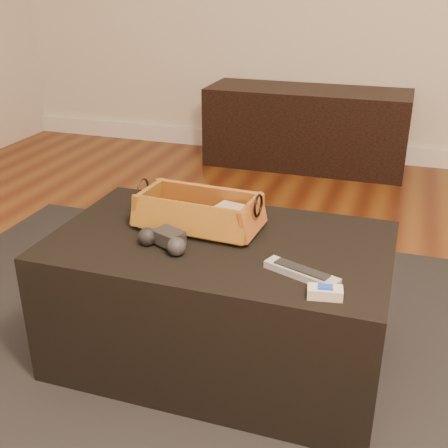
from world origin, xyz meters
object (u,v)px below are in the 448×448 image
(silver_remote, at_px, (302,273))
(cream_gadget, at_px, (325,292))
(tv_remote, at_px, (191,221))
(game_controller, at_px, (165,240))
(ottoman, at_px, (220,300))
(media_cabinet, at_px, (306,128))
(wicker_basket, at_px, (199,214))

(silver_remote, height_order, cream_gadget, cream_gadget)
(tv_remote, bearing_deg, silver_remote, -29.42)
(game_controller, distance_m, silver_remote, 0.41)
(ottoman, height_order, silver_remote, silver_remote)
(ottoman, bearing_deg, media_cabinet, 93.51)
(media_cabinet, distance_m, wicker_basket, 2.05)
(media_cabinet, distance_m, silver_remote, 2.29)
(tv_remote, bearing_deg, ottoman, -26.20)
(silver_remote, xyz_separation_m, cream_gadget, (0.07, -0.08, 0.00))
(game_controller, bearing_deg, media_cabinet, 89.97)
(silver_remote, distance_m, cream_gadget, 0.11)
(media_cabinet, relative_size, wicker_basket, 3.17)
(ottoman, relative_size, silver_remote, 4.73)
(game_controller, xyz_separation_m, cream_gadget, (0.48, -0.12, -0.01))
(game_controller, bearing_deg, tv_remote, 82.57)
(wicker_basket, distance_m, game_controller, 0.18)
(wicker_basket, bearing_deg, silver_remote, -29.74)
(media_cabinet, xyz_separation_m, ottoman, (0.13, -2.10, -0.03))
(game_controller, bearing_deg, ottoman, 39.86)
(media_cabinet, xyz_separation_m, game_controller, (-0.00, -2.20, 0.21))
(media_cabinet, xyz_separation_m, tv_remote, (0.02, -2.05, 0.21))
(game_controller, height_order, cream_gadget, game_controller)
(wicker_basket, height_order, game_controller, wicker_basket)
(game_controller, height_order, silver_remote, game_controller)
(game_controller, xyz_separation_m, silver_remote, (0.40, -0.04, -0.02))
(ottoman, xyz_separation_m, game_controller, (-0.13, -0.11, 0.24))
(game_controller, distance_m, cream_gadget, 0.49)
(wicker_basket, distance_m, cream_gadget, 0.53)
(wicker_basket, distance_m, silver_remote, 0.42)
(wicker_basket, height_order, cream_gadget, wicker_basket)
(tv_remote, xyz_separation_m, silver_remote, (0.38, -0.19, -0.01))
(ottoman, xyz_separation_m, silver_remote, (0.27, -0.15, 0.22))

